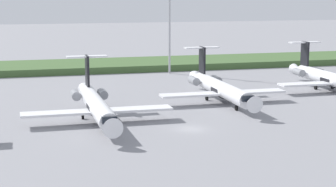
{
  "coord_description": "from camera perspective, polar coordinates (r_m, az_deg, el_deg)",
  "views": [
    {
      "loc": [
        -24.01,
        -77.1,
        19.73
      ],
      "look_at": [
        0.0,
        12.99,
        3.0
      ],
      "focal_mm": 61.22,
      "sensor_mm": 36.0,
      "label": 1
    }
  ],
  "objects": [
    {
      "name": "ground_plane",
      "position": [
        111.52,
        -2.25,
        -0.03
      ],
      "size": [
        500.0,
        500.0,
        0.0
      ],
      "primitive_type": "plane",
      "color": "gray"
    },
    {
      "name": "grass_berm",
      "position": [
        148.86,
        -5.53,
        2.83
      ],
      "size": [
        320.0,
        20.0,
        1.65
      ],
      "primitive_type": "cube",
      "color": "#426033",
      "rests_on": "ground"
    },
    {
      "name": "regional_jet_second",
      "position": [
        88.47,
        -7.16,
        -1.11
      ],
      "size": [
        22.81,
        31.0,
        9.0
      ],
      "color": "white",
      "rests_on": "ground"
    },
    {
      "name": "regional_jet_third",
      "position": [
        103.41,
        5.21,
        0.56
      ],
      "size": [
        22.81,
        31.0,
        9.0
      ],
      "color": "white",
      "rests_on": "ground"
    },
    {
      "name": "regional_jet_fourth",
      "position": [
        119.01,
        15.76,
        1.48
      ],
      "size": [
        22.81,
        31.0,
        9.0
      ],
      "color": "white",
      "rests_on": "ground"
    },
    {
      "name": "antenna_mast",
      "position": [
        137.99,
        0.15,
        6.79
      ],
      "size": [
        4.4,
        0.5,
        28.15
      ],
      "color": "#B2B2B7",
      "rests_on": "ground"
    }
  ]
}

